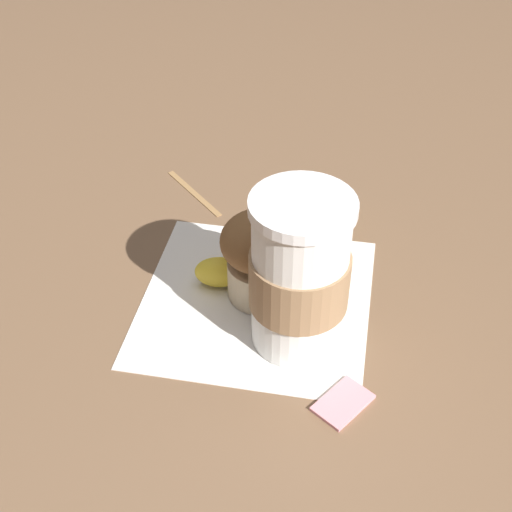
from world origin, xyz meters
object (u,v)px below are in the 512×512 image
Objects in this scene: muffin at (258,253)px; sugar_packet at (343,402)px; banana at (272,243)px; coffee_cup at (299,275)px.

sugar_packet is (-0.12, 0.10, -0.05)m from muffin.
sugar_packet is at bearing 129.68° from banana.
banana is at bearing -50.32° from sugar_packet.
sugar_packet is at bearing 138.16° from coffee_cup.
coffee_cup is 0.13m from banana.
banana is (0.01, -0.06, -0.03)m from muffin.
banana is at bearing -56.53° from coffee_cup.
banana is (0.07, -0.10, -0.06)m from coffee_cup.
banana is at bearing -81.61° from muffin.
banana is 3.63× the size of sugar_packet.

